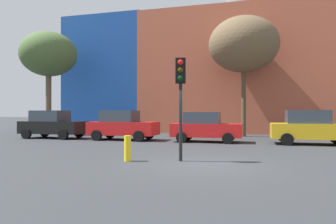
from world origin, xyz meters
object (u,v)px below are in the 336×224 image
(parked_car_1, at_px, (122,125))
(bare_tree_0, at_px, (244,45))
(parked_car_3, at_px, (311,127))
(traffic_light_island, at_px, (181,85))
(bollard_yellow_0, at_px, (128,148))
(bare_tree_1, at_px, (49,55))
(parked_car_2, at_px, (205,127))
(parked_car_0, at_px, (53,124))

(parked_car_1, relative_size, bare_tree_0, 0.49)
(parked_car_3, distance_m, traffic_light_island, 9.50)
(bare_tree_0, xyz_separation_m, bollard_yellow_0, (-3.66, -12.97, -6.21))
(parked_car_3, xyz_separation_m, bare_tree_1, (-19.45, 4.14, 5.64))
(parked_car_2, xyz_separation_m, traffic_light_island, (0.22, -7.53, 1.82))
(parked_car_0, bearing_deg, parked_car_2, 0.00)
(bare_tree_0, distance_m, bollard_yellow_0, 14.84)
(parked_car_3, xyz_separation_m, traffic_light_island, (-5.51, -7.53, 1.77))
(bare_tree_1, xyz_separation_m, bollard_yellow_0, (12.11, -12.15, -6.11))
(parked_car_1, xyz_separation_m, parked_car_2, (5.28, 0.00, -0.05))
(parked_car_0, relative_size, bare_tree_0, 0.50)
(traffic_light_island, bearing_deg, bare_tree_0, 160.10)
(bare_tree_1, bearing_deg, bollard_yellow_0, -45.08)
(parked_car_2, bearing_deg, bollard_yellow_0, -101.33)
(bare_tree_0, xyz_separation_m, bare_tree_1, (-15.77, -0.82, -0.10))
(parked_car_0, distance_m, parked_car_3, 16.11)
(bollard_yellow_0, bearing_deg, traffic_light_island, 14.56)
(parked_car_2, distance_m, traffic_light_island, 7.75)
(parked_car_3, relative_size, traffic_light_island, 1.17)
(parked_car_2, bearing_deg, traffic_light_island, -88.34)
(parked_car_1, height_order, parked_car_3, parked_car_1)
(parked_car_3, height_order, bare_tree_1, bare_tree_1)
(bare_tree_0, bearing_deg, parked_car_1, -145.94)
(parked_car_0, distance_m, traffic_light_island, 13.12)
(bare_tree_1, height_order, bollard_yellow_0, bare_tree_1)
(bare_tree_0, bearing_deg, parked_car_2, -112.54)
(bare_tree_1, relative_size, bollard_yellow_0, 9.36)
(parked_car_0, height_order, traffic_light_island, traffic_light_island)
(bare_tree_0, relative_size, bare_tree_1, 1.03)
(traffic_light_island, xyz_separation_m, bollard_yellow_0, (-1.82, -0.47, -2.24))
(bare_tree_0, relative_size, bollard_yellow_0, 9.62)
(traffic_light_island, height_order, bollard_yellow_0, traffic_light_island)
(parked_car_3, bearing_deg, bare_tree_1, 167.99)
(bare_tree_1, bearing_deg, bare_tree_0, 2.97)
(parked_car_1, xyz_separation_m, bollard_yellow_0, (3.67, -8.01, -0.47))
(parked_car_1, height_order, traffic_light_island, traffic_light_island)
(parked_car_1, relative_size, traffic_light_island, 1.18)
(parked_car_0, relative_size, traffic_light_island, 1.18)
(parked_car_2, height_order, parked_car_3, parked_car_3)
(traffic_light_island, height_order, bare_tree_1, bare_tree_1)
(traffic_light_island, xyz_separation_m, bare_tree_0, (1.84, 12.49, 3.97))
(parked_car_1, height_order, parked_car_2, parked_car_1)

